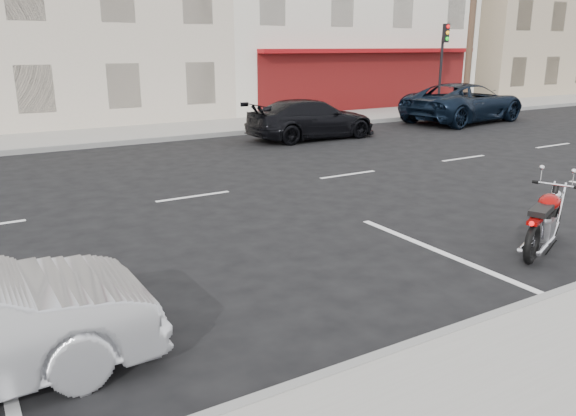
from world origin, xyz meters
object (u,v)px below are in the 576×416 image
at_px(fire_hydrant, 413,103).
at_px(motorcycle, 555,213).
at_px(traffic_light, 443,56).
at_px(suv_far, 464,103).
at_px(car_far, 311,119).
at_px(utility_pole, 473,7).

height_order(fire_hydrant, motorcycle, motorcycle).
height_order(traffic_light, fire_hydrant, traffic_light).
xyz_separation_m(traffic_light, motorcycle, (-11.50, -13.82, -2.12)).
distance_m(traffic_light, fire_hydrant, 2.53).
distance_m(fire_hydrant, motorcycle, 17.20).
height_order(motorcycle, suv_far, suv_far).
relative_size(traffic_light, car_far, 0.84).
relative_size(utility_pole, fire_hydrant, 12.50).
distance_m(traffic_light, suv_far, 3.77).
distance_m(utility_pole, suv_far, 6.22).
xyz_separation_m(motorcycle, car_far, (2.25, 10.55, 0.22)).
bearing_deg(traffic_light, fire_hydrant, 173.64).
relative_size(motorcycle, car_far, 0.40).
bearing_deg(motorcycle, utility_pole, 23.97).
xyz_separation_m(utility_pole, fire_hydrant, (-3.50, -0.10, -4.21)).
bearing_deg(fire_hydrant, motorcycle, -125.55).
distance_m(utility_pole, car_far, 12.48).
distance_m(motorcycle, suv_far, 14.73).
bearing_deg(traffic_light, car_far, -160.50).
bearing_deg(utility_pole, fire_hydrant, -178.36).
bearing_deg(motorcycle, car_far, 55.72).
bearing_deg(traffic_light, utility_pole, 7.61).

